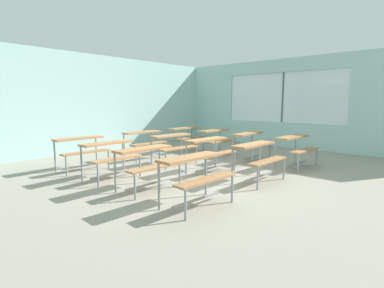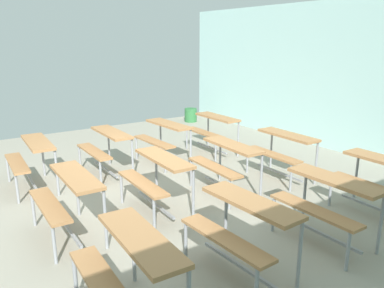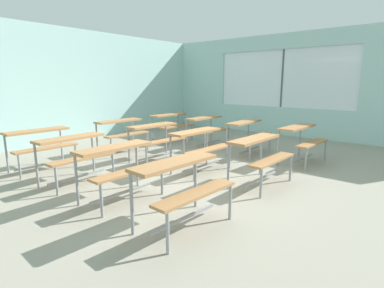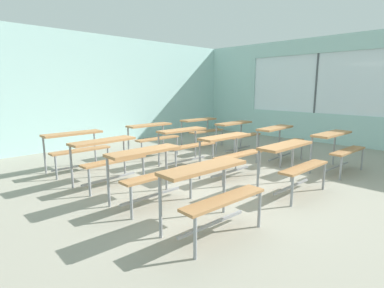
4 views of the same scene
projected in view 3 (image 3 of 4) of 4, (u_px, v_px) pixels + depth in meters
ground at (186, 176)px, 5.26m from camera, size 10.00×9.00×0.05m
wall_back at (55, 86)px, 7.77m from camera, size 10.00×0.12×3.00m
wall_right at (303, 87)px, 8.63m from camera, size 0.12×9.00×3.00m
desk_bench_r0c0 at (182, 178)px, 3.28m from camera, size 1.13×0.64×0.74m
desk_bench_r0c1 at (260, 150)px, 4.66m from camera, size 1.11×0.61×0.74m
desk_bench_r0c2 at (302, 136)px, 5.91m from camera, size 1.13×0.64×0.74m
desk_bench_r1c0 at (119, 160)px, 4.06m from camera, size 1.10×0.60×0.74m
desk_bench_r1c1 at (200, 141)px, 5.37m from camera, size 1.12×0.63×0.74m
desk_bench_r1c2 at (248, 130)px, 6.64m from camera, size 1.13×0.64×0.74m
desk_bench_r2c0 at (74, 149)px, 4.75m from camera, size 1.13×0.64×0.74m
desk_bench_r2c1 at (156, 134)px, 6.11m from camera, size 1.13×0.65×0.74m
desk_bench_r2c2 at (207, 124)px, 7.44m from camera, size 1.10×0.60×0.74m
desk_bench_r3c0 at (40, 140)px, 5.46m from camera, size 1.11×0.60×0.74m
desk_bench_r3c1 at (122, 128)px, 6.86m from camera, size 1.12×0.62×0.74m
desk_bench_r3c2 at (172, 121)px, 8.12m from camera, size 1.12×0.63×0.74m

